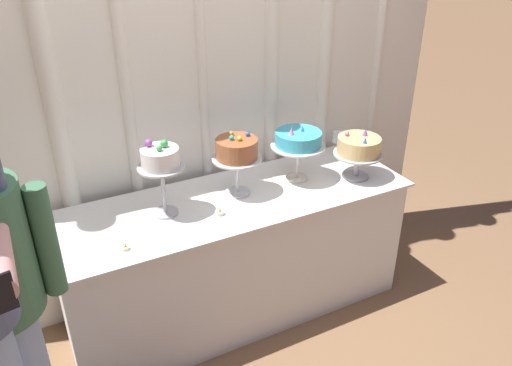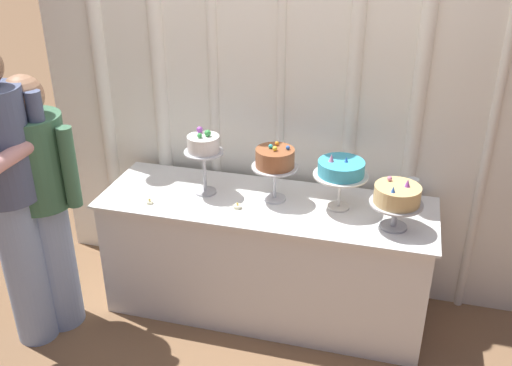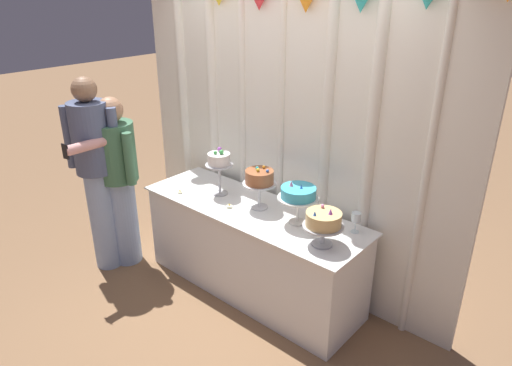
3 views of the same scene
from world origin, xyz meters
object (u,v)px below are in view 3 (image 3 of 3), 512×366
object	(u,v)px
cake_display_rightmost	(323,221)
tealight_far_left	(180,192)
cake_display_midleft	(259,179)
guest_man_pink_jacket	(96,168)
cake_display_midright	(298,194)
cake_table	(252,249)
guest_man_dark_suit	(119,177)
cake_display_leftmost	(219,162)
tealight_near_left	(229,207)
guest_girl_blue_dress	(105,179)
wine_glass	(356,218)

from	to	relation	value
cake_display_rightmost	tealight_far_left	size ratio (longest dim) A/B	7.41
cake_display_midleft	guest_man_pink_jacket	world-z (taller)	guest_man_pink_jacket
cake_display_midright	tealight_far_left	world-z (taller)	cake_display_midright
cake_table	guest_man_dark_suit	world-z (taller)	guest_man_dark_suit
cake_table	cake_display_leftmost	size ratio (longest dim) A/B	4.86
tealight_far_left	guest_man_pink_jacket	bearing A→B (deg)	-146.57
tealight_near_left	tealight_far_left	bearing A→B (deg)	-170.99
cake_display_midleft	guest_man_dark_suit	world-z (taller)	guest_man_dark_suit
cake_display_midleft	guest_man_dark_suit	distance (m)	1.35
cake_display_midright	guest_girl_blue_dress	size ratio (longest dim) A/B	0.23
cake_table	tealight_far_left	size ratio (longest dim) A/B	50.16
cake_display_midleft	guest_girl_blue_dress	world-z (taller)	guest_girl_blue_dress
guest_girl_blue_dress	cake_display_rightmost	bearing A→B (deg)	11.34
cake_display_leftmost	cake_display_rightmost	size ratio (longest dim) A/B	1.39
cake_display_midleft	tealight_far_left	world-z (taller)	cake_display_midleft
cake_display_midright	cake_display_leftmost	bearing A→B (deg)	-178.57
cake_table	guest_man_dark_suit	bearing A→B (deg)	-159.77
tealight_near_left	guest_man_dark_suit	size ratio (longest dim) A/B	0.03
guest_man_dark_suit	wine_glass	bearing A→B (deg)	17.80
cake_display_midright	guest_girl_blue_dress	xyz separation A→B (m)	(-1.74, -0.56, -0.19)
wine_glass	guest_girl_blue_dress	distance (m)	2.26
cake_display_midright	cake_display_rightmost	bearing A→B (deg)	-24.22
cake_table	tealight_near_left	world-z (taller)	tealight_near_left
cake_display_leftmost	guest_man_pink_jacket	size ratio (longest dim) A/B	0.23
guest_man_dark_suit	cake_display_midright	bearing A→B (deg)	16.66
cake_display_midright	tealight_far_left	distance (m)	1.13
cake_display_midright	guest_man_pink_jacket	world-z (taller)	guest_man_pink_jacket
cake_display_rightmost	tealight_far_left	world-z (taller)	cake_display_rightmost
cake_table	wine_glass	size ratio (longest dim) A/B	12.65
guest_girl_blue_dress	wine_glass	bearing A→B (deg)	18.66
guest_man_pink_jacket	cake_display_leftmost	bearing A→B (deg)	35.31
cake_display_rightmost	tealight_near_left	world-z (taller)	cake_display_rightmost
cake_display_midleft	tealight_far_left	size ratio (longest dim) A/B	8.89
cake_display_midleft	tealight_near_left	distance (m)	0.35
tealight_near_left	guest_man_pink_jacket	size ratio (longest dim) A/B	0.03
cake_display_leftmost	cake_display_midleft	distance (m)	0.43
cake_display_midright	tealight_near_left	world-z (taller)	cake_display_midright
cake_table	cake_display_leftmost	bearing A→B (deg)	176.54
cake_display_leftmost	guest_man_dark_suit	distance (m)	0.97
cake_table	guest_man_dark_suit	distance (m)	1.37
guest_man_dark_suit	guest_man_pink_jacket	world-z (taller)	guest_man_pink_jacket
guest_man_dark_suit	guest_girl_blue_dress	world-z (taller)	guest_man_dark_suit
guest_man_pink_jacket	tealight_near_left	bearing A→B (deg)	23.37
cake_display_leftmost	cake_display_midright	distance (m)	0.82
cake_display_midright	tealight_far_left	size ratio (longest dim) A/B	8.53
cake_display_rightmost	guest_girl_blue_dress	size ratio (longest dim) A/B	0.20
guest_man_pink_jacket	cake_table	bearing A→B (deg)	25.41
cake_display_leftmost	tealight_near_left	size ratio (longest dim) A/B	8.28
wine_glass	tealight_far_left	world-z (taller)	wine_glass
cake_table	tealight_near_left	bearing A→B (deg)	-140.58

